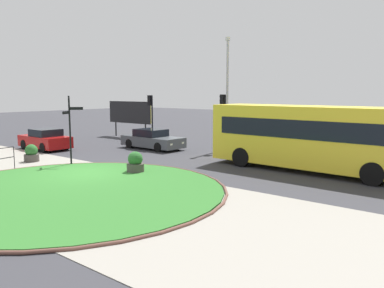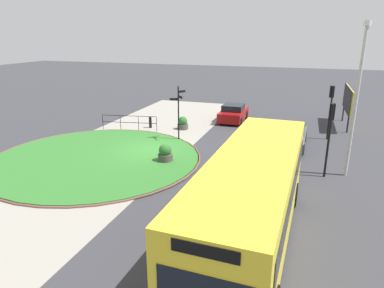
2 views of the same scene
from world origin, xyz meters
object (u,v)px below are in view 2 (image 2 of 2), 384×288
at_px(signpost_directional, 179,109).
at_px(bollard_foreground, 150,122).
at_px(lamppost_tall, 357,97).
at_px(planter_kerbside, 165,154).
at_px(planter_near_signpost, 183,124).
at_px(traffic_light_near, 331,124).
at_px(bus_yellow, 253,197).
at_px(car_far_lane, 290,136).
at_px(billboard_left, 348,100).
at_px(car_near_lane, 233,113).
at_px(traffic_light_far, 331,100).

bearing_deg(signpost_directional, bollard_foreground, -126.09).
bearing_deg(lamppost_tall, planter_kerbside, -82.89).
xyz_separation_m(lamppost_tall, planter_near_signpost, (-5.72, -10.94, -3.58)).
bearing_deg(planter_kerbside, traffic_light_near, 95.26).
height_order(bus_yellow, planter_near_signpost, bus_yellow).
bearing_deg(lamppost_tall, bollard_foreground, -111.55).
bearing_deg(car_far_lane, traffic_light_near, 24.93).
bearing_deg(billboard_left, car_near_lane, -83.58).
xyz_separation_m(bus_yellow, lamppost_tall, (-7.45, 3.66, 2.30)).
xyz_separation_m(signpost_directional, bollard_foreground, (-2.35, -3.22, -1.67)).
relative_size(lamppost_tall, planter_kerbside, 6.99).
bearing_deg(billboard_left, planter_kerbside, -41.69).
bearing_deg(billboard_left, car_far_lane, -30.96).
bearing_deg(planter_near_signpost, lamppost_tall, 62.38).
relative_size(traffic_light_near, planter_near_signpost, 3.77).
xyz_separation_m(bus_yellow, car_far_lane, (-11.58, 0.66, -1.10)).
bearing_deg(signpost_directional, planter_near_signpost, -165.30).
relative_size(bollard_foreground, planter_near_signpost, 0.93).
relative_size(car_near_lane, billboard_left, 0.78).
height_order(traffic_light_far, planter_kerbside, traffic_light_far).
distance_m(signpost_directional, lamppost_tall, 10.80).
bearing_deg(car_far_lane, car_near_lane, -136.52).
xyz_separation_m(car_near_lane, planter_near_signpost, (3.78, -3.08, -0.21)).
bearing_deg(billboard_left, planter_near_signpost, -68.12).
distance_m(signpost_directional, planter_near_signpost, 3.32).
bearing_deg(planter_near_signpost, traffic_light_far, 94.83).
height_order(signpost_directional, lamppost_tall, lamppost_tall).
bearing_deg(bollard_foreground, signpost_directional, 53.91).
relative_size(bus_yellow, lamppost_tall, 1.38).
bearing_deg(lamppost_tall, traffic_light_far, -174.16).
distance_m(billboard_left, planter_near_signpost, 12.78).
bearing_deg(traffic_light_near, car_far_lane, 24.71).
bearing_deg(bus_yellow, car_far_lane, 178.62).
height_order(car_near_lane, traffic_light_far, traffic_light_far).
xyz_separation_m(bollard_foreground, planter_near_signpost, (-0.42, 2.50, -0.02)).
bearing_deg(bus_yellow, traffic_light_near, 161.41).
bearing_deg(car_near_lane, traffic_light_far, -111.74).
xyz_separation_m(car_near_lane, billboard_left, (-1.07, 8.62, 1.44)).
bearing_deg(car_far_lane, bollard_foreground, -95.02).
xyz_separation_m(bollard_foreground, car_near_lane, (-4.20, 5.58, 0.19)).
xyz_separation_m(traffic_light_far, planter_kerbside, (7.77, -8.80, -2.18)).
relative_size(car_near_lane, traffic_light_near, 1.07).
distance_m(car_far_lane, planter_near_signpost, 8.09).
height_order(car_near_lane, traffic_light_near, traffic_light_near).
relative_size(traffic_light_near, lamppost_tall, 0.50).
bearing_deg(signpost_directional, traffic_light_near, 69.88).
distance_m(car_far_lane, traffic_light_near, 5.37).
height_order(bus_yellow, traffic_light_near, traffic_light_near).
xyz_separation_m(traffic_light_far, billboard_left, (-3.98, 1.44, -0.56)).
relative_size(traffic_light_far, billboard_left, 0.72).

